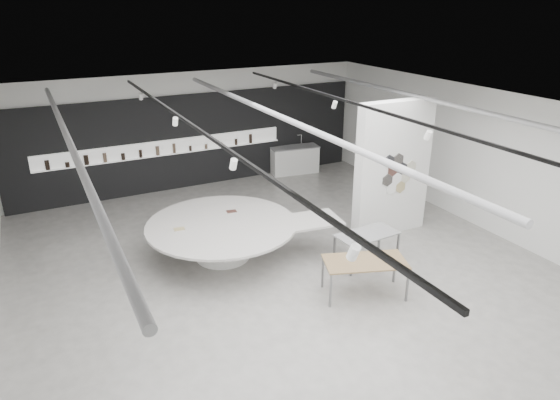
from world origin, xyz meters
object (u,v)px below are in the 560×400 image
sample_table_wood (365,263)px  partition_column (393,169)px  kitchen_counter (294,160)px  sample_table_stone (367,236)px  display_island (225,235)px

sample_table_wood → partition_column: bearing=42.9°
sample_table_wood → kitchen_counter: kitchen_counter is taller
sample_table_wood → kitchen_counter: (2.54, 7.82, -0.25)m
sample_table_stone → kitchen_counter: kitchen_counter is taller
kitchen_counter → display_island: bearing=-125.5°
partition_column → display_island: 4.68m
display_island → kitchen_counter: size_ratio=2.67×
partition_column → kitchen_counter: 5.70m
partition_column → sample_table_stone: partition_column is taller
partition_column → sample_table_stone: size_ratio=2.34×
partition_column → kitchen_counter: partition_column is taller
display_island → kitchen_counter: kitchen_counter is taller
display_island → sample_table_wood: 3.56m
display_island → sample_table_wood: bearing=-47.5°
display_island → sample_table_stone: size_ratio=3.15×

